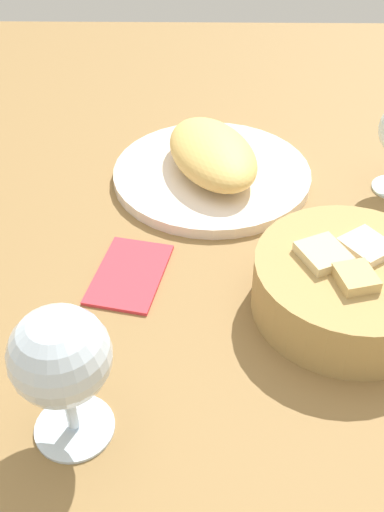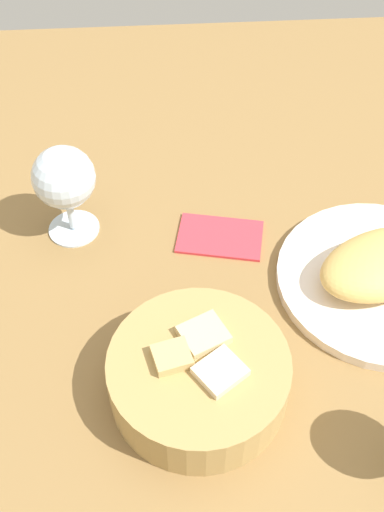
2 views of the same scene
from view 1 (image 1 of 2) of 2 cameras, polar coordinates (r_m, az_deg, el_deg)
The scene contains 7 objects.
ground_plane at distance 72.05cm, azimuth 6.50°, elevation 0.59°, with size 140.00×140.00×2.00cm, color olive.
plate at distance 81.31cm, azimuth 1.83°, elevation 7.49°, with size 25.47×25.47×1.40cm, color white.
omelette at distance 79.64cm, azimuth 1.88°, elevation 9.40°, with size 17.33×9.99×4.93cm, color #E0B55F.
lettuce_garnish at distance 85.49cm, azimuth 1.80°, elevation 10.34°, with size 4.89×4.89×1.34cm, color #488535.
bread_basket at distance 63.01cm, azimuth 14.14°, elevation -2.53°, with size 18.96×18.96×7.09cm.
wine_glass_near at distance 48.11cm, azimuth -11.94°, elevation -9.36°, with size 7.89×7.89×13.20cm.
folded_napkin at distance 66.82cm, azimuth -5.74°, elevation -1.51°, with size 11.00×7.00×0.80cm, color #DF3541.
Camera 1 is at (55.18, -7.37, 44.73)cm, focal length 43.63 mm.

